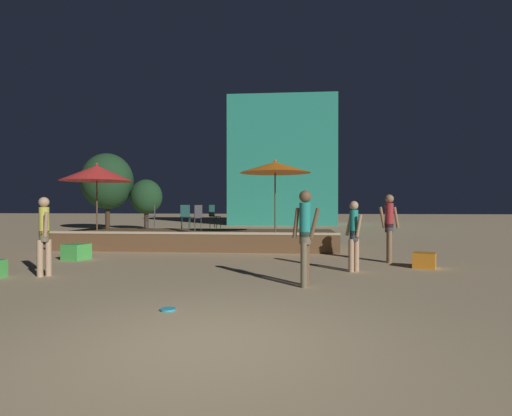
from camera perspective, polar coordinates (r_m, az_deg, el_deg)
name	(u,v)px	position (r m, az deg, el deg)	size (l,w,h in m)	color
ground_plane	(206,345)	(4.92, -7.23, -18.81)	(120.00, 120.00, 0.00)	tan
wooden_deck	(200,239)	(15.13, -8.03, -4.44)	(10.00, 3.18, 0.69)	brown
patio_umbrella_0	(275,168)	(13.21, 2.75, 5.80)	(2.36, 2.36, 3.10)	brown
patio_umbrella_1	(97,173)	(14.75, -21.80, 4.63)	(2.41, 2.41, 3.03)	brown
cube_seat_0	(76,252)	(12.88, -24.28, -5.72)	(0.73, 0.73, 0.46)	#4CC651
cube_seat_1	(424,260)	(11.13, 22.92, -6.89)	(0.70, 0.70, 0.39)	orange
person_0	(305,232)	(7.93, 7.03, -3.49)	(0.56, 0.31, 1.90)	brown
person_1	(389,224)	(11.72, 18.50, -2.21)	(0.56, 0.31, 1.89)	#997051
person_2	(44,233)	(10.18, -28.01, -3.13)	(0.44, 0.45, 1.79)	tan
person_3	(354,233)	(9.90, 13.80, -3.55)	(0.37, 0.50, 1.70)	tan
bistro_chair_0	(185,214)	(15.44, -10.06, -0.89)	(0.44, 0.44, 0.90)	#1E4C47
bistro_chair_1	(153,214)	(16.38, -14.52, -0.81)	(0.43, 0.42, 0.90)	#47474C
bistro_chair_2	(213,214)	(15.75, -6.11, -0.85)	(0.45, 0.45, 0.90)	#1E4C47
bistro_chair_3	(197,215)	(14.16, -8.47, -1.02)	(0.47, 0.47, 0.90)	#47474C
frisbee_disc	(168,309)	(6.44, -12.47, -13.97)	(0.23, 0.23, 0.03)	#33B2D8
background_tree_0	(107,181)	(27.17, -20.47, 3.58)	(3.23, 3.23, 4.85)	#3D2B1C
background_tree_1	(146,197)	(26.34, -15.40, 1.54)	(1.99, 1.99, 3.19)	#3D2B1C
distant_building	(282,163)	(32.50, 3.79, 6.50)	(8.33, 4.79, 9.94)	teal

